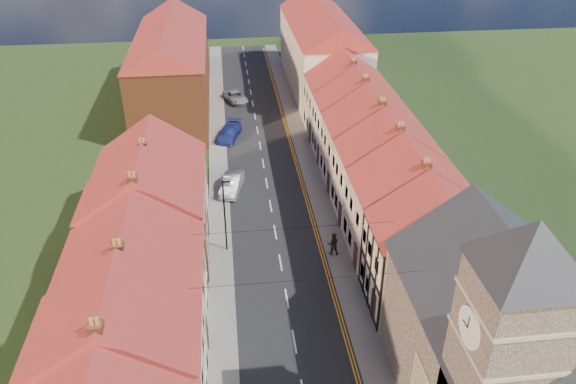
% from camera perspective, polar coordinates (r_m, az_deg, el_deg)
% --- Properties ---
extents(road, '(7.00, 90.00, 0.02)m').
position_cam_1_polar(road, '(51.88, -2.18, 0.89)').
color(road, black).
rests_on(road, ground).
extents(pavement_left, '(1.80, 90.00, 0.12)m').
position_cam_1_polar(pavement_left, '(51.75, -7.04, 0.65)').
color(pavement_left, gray).
rests_on(pavement_left, ground).
extents(pavement_right, '(1.80, 90.00, 0.12)m').
position_cam_1_polar(pavement_right, '(52.32, 2.63, 1.22)').
color(pavement_right, gray).
rests_on(pavement_right, ground).
extents(church, '(11.25, 14.25, 15.20)m').
position_cam_1_polar(church, '(29.78, 21.22, -13.63)').
color(church, '#342D25').
rests_on(church, ground).
extents(cottage_r_tudor, '(8.30, 5.20, 9.00)m').
position_cam_1_polar(cottage_r_tudor, '(37.06, 14.56, -5.44)').
color(cottage_r_tudor, white).
rests_on(cottage_r_tudor, ground).
extents(cottage_r_white_near, '(8.30, 6.00, 9.00)m').
position_cam_1_polar(cottage_r_white_near, '(41.26, 12.13, -1.09)').
color(cottage_r_white_near, '#FCDAC7').
rests_on(cottage_r_white_near, ground).
extents(cottage_r_cream_mid, '(8.30, 5.20, 9.00)m').
position_cam_1_polar(cottage_r_cream_mid, '(45.70, 10.13, 2.43)').
color(cottage_r_cream_mid, white).
rests_on(cottage_r_cream_mid, ground).
extents(cottage_r_pink, '(8.30, 6.00, 9.00)m').
position_cam_1_polar(cottage_r_pink, '(50.33, 8.48, 5.31)').
color(cottage_r_pink, '#FCDAC7').
rests_on(cottage_r_pink, ground).
extents(cottage_r_white_far, '(8.30, 5.20, 9.00)m').
position_cam_1_polar(cottage_r_white_far, '(55.10, 7.10, 7.70)').
color(cottage_r_white_far, silver).
rests_on(cottage_r_white_far, ground).
extents(cottage_r_cream_far, '(8.30, 6.00, 9.00)m').
position_cam_1_polar(cottage_r_cream_far, '(59.98, 5.94, 9.69)').
color(cottage_r_cream_far, white).
rests_on(cottage_r_cream_far, ground).
extents(cottage_l_cream, '(8.30, 6.30, 9.10)m').
position_cam_1_polar(cottage_l_cream, '(30.03, -16.73, -15.82)').
color(cottage_l_cream, white).
rests_on(cottage_l_cream, ground).
extents(cottage_l_white, '(8.30, 6.90, 8.80)m').
position_cam_1_polar(cottage_l_white, '(34.82, -15.27, -8.41)').
color(cottage_l_white, white).
rests_on(cottage_l_white, ground).
extents(cottage_l_brick_mid, '(8.30, 5.70, 9.10)m').
position_cam_1_polar(cottage_l_brick_mid, '(39.64, -14.32, -2.72)').
color(cottage_l_brick_mid, brown).
rests_on(cottage_l_brick_mid, ground).
extents(cottage_l_pink, '(8.30, 6.30, 8.80)m').
position_cam_1_polar(cottage_l_pink, '(44.66, -13.57, 1.16)').
color(cottage_l_pink, '#FCDAC7').
rests_on(cottage_l_pink, ground).
extents(block_right_far, '(8.30, 24.20, 10.50)m').
position_cam_1_polar(block_right_far, '(73.97, 3.45, 14.49)').
color(block_right_far, white).
rests_on(block_right_far, ground).
extents(block_left_far, '(8.30, 24.20, 10.50)m').
position_cam_1_polar(block_left_far, '(68.35, -11.74, 12.57)').
color(block_left_far, brown).
rests_on(block_left_far, ground).
extents(lamppost, '(0.88, 0.15, 6.00)m').
position_cam_1_polar(lamppost, '(41.37, -6.35, -1.97)').
color(lamppost, black).
rests_on(lamppost, pavement_left).
extents(car_mid, '(2.55, 4.69, 1.47)m').
position_cam_1_polar(car_mid, '(50.58, -5.72, 0.86)').
color(car_mid, '#9E9FA5').
rests_on(car_mid, ground).
extents(car_far, '(3.26, 5.13, 1.38)m').
position_cam_1_polar(car_far, '(60.64, -6.01, 6.05)').
color(car_far, navy).
rests_on(car_far, ground).
extents(car_distant, '(3.42, 4.88, 1.24)m').
position_cam_1_polar(car_distant, '(70.58, -5.35, 9.61)').
color(car_distant, '#B2B5BA').
rests_on(car_distant, ground).
extents(pedestrian_right, '(0.98, 0.81, 1.85)m').
position_cam_1_polar(pedestrian_right, '(42.18, 4.59, -5.26)').
color(pedestrian_right, '#2A2221').
rests_on(pedestrian_right, pavement_right).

